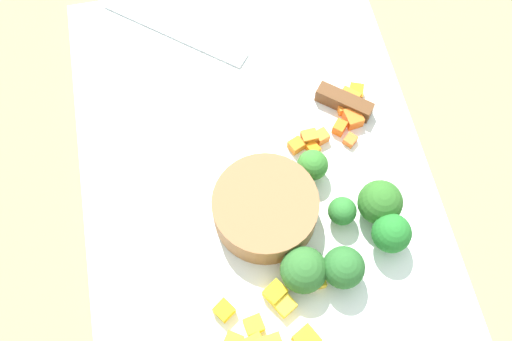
% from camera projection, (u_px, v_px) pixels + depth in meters
% --- Properties ---
extents(ground_plane, '(4.00, 4.00, 0.00)m').
position_uv_depth(ground_plane, '(256.00, 179.00, 0.58)').
color(ground_plane, '#8D7F5D').
extents(cutting_board, '(0.52, 0.35, 0.01)m').
position_uv_depth(cutting_board, '(256.00, 177.00, 0.58)').
color(cutting_board, white).
rests_on(cutting_board, ground_plane).
extents(prep_bowl, '(0.10, 0.10, 0.04)m').
position_uv_depth(prep_bowl, '(262.00, 209.00, 0.54)').
color(prep_bowl, '#99683E').
rests_on(prep_bowl, cutting_board).
extents(chef_knife, '(0.23, 0.27, 0.02)m').
position_uv_depth(chef_knife, '(274.00, 72.00, 0.62)').
color(chef_knife, silver).
rests_on(chef_knife, cutting_board).
extents(carrot_dice_0, '(0.01, 0.01, 0.01)m').
position_uv_depth(carrot_dice_0, '(343.00, 109.00, 0.60)').
color(carrot_dice_0, orange).
rests_on(carrot_dice_0, cutting_board).
extents(carrot_dice_1, '(0.02, 0.02, 0.01)m').
position_uv_depth(carrot_dice_1, '(313.00, 148.00, 0.58)').
color(carrot_dice_1, orange).
rests_on(carrot_dice_1, cutting_board).
extents(carrot_dice_2, '(0.02, 0.02, 0.01)m').
position_uv_depth(carrot_dice_2, '(350.00, 140.00, 0.58)').
color(carrot_dice_2, orange).
rests_on(carrot_dice_2, cutting_board).
extents(carrot_dice_3, '(0.02, 0.02, 0.01)m').
position_uv_depth(carrot_dice_3, '(340.00, 127.00, 0.59)').
color(carrot_dice_3, orange).
rests_on(carrot_dice_3, cutting_board).
extents(carrot_dice_4, '(0.02, 0.02, 0.01)m').
position_uv_depth(carrot_dice_4, '(353.00, 118.00, 0.59)').
color(carrot_dice_4, orange).
rests_on(carrot_dice_4, cutting_board).
extents(carrot_dice_5, '(0.01, 0.02, 0.01)m').
position_uv_depth(carrot_dice_5, '(309.00, 137.00, 0.58)').
color(carrot_dice_5, orange).
rests_on(carrot_dice_5, cutting_board).
extents(carrot_dice_6, '(0.02, 0.02, 0.01)m').
position_uv_depth(carrot_dice_6, '(356.00, 93.00, 0.61)').
color(carrot_dice_6, orange).
rests_on(carrot_dice_6, cutting_board).
extents(carrot_dice_7, '(0.03, 0.03, 0.02)m').
position_uv_depth(carrot_dice_7, '(349.00, 99.00, 0.60)').
color(carrot_dice_7, orange).
rests_on(carrot_dice_7, cutting_board).
extents(carrot_dice_8, '(0.01, 0.01, 0.01)m').
position_uv_depth(carrot_dice_8, '(365.00, 107.00, 0.60)').
color(carrot_dice_8, orange).
rests_on(carrot_dice_8, cutting_board).
extents(carrot_dice_9, '(0.02, 0.02, 0.01)m').
position_uv_depth(carrot_dice_9, '(296.00, 145.00, 0.58)').
color(carrot_dice_9, orange).
rests_on(carrot_dice_9, cutting_board).
extents(carrot_dice_10, '(0.02, 0.02, 0.01)m').
position_uv_depth(carrot_dice_10, '(321.00, 137.00, 0.58)').
color(carrot_dice_10, orange).
rests_on(carrot_dice_10, cutting_board).
extents(pepper_dice_0, '(0.01, 0.02, 0.01)m').
position_uv_depth(pepper_dice_0, '(317.00, 282.00, 0.52)').
color(pepper_dice_0, yellow).
rests_on(pepper_dice_0, cutting_board).
extents(pepper_dice_1, '(0.02, 0.02, 0.01)m').
position_uv_depth(pepper_dice_1, '(254.00, 325.00, 0.50)').
color(pepper_dice_1, yellow).
rests_on(pepper_dice_1, cutting_board).
extents(pepper_dice_2, '(0.03, 0.03, 0.02)m').
position_uv_depth(pepper_dice_2, '(296.00, 269.00, 0.52)').
color(pepper_dice_2, yellow).
rests_on(pepper_dice_2, cutting_board).
extents(pepper_dice_3, '(0.03, 0.03, 0.02)m').
position_uv_depth(pepper_dice_3, '(307.00, 340.00, 0.50)').
color(pepper_dice_3, yellow).
rests_on(pepper_dice_3, cutting_board).
extents(pepper_dice_4, '(0.02, 0.02, 0.01)m').
position_uv_depth(pepper_dice_4, '(286.00, 306.00, 0.51)').
color(pepper_dice_4, yellow).
rests_on(pepper_dice_4, cutting_board).
extents(pepper_dice_5, '(0.02, 0.02, 0.02)m').
position_uv_depth(pepper_dice_5, '(275.00, 293.00, 0.51)').
color(pepper_dice_5, yellow).
rests_on(pepper_dice_5, cutting_board).
extents(pepper_dice_7, '(0.02, 0.02, 0.01)m').
position_uv_depth(pepper_dice_7, '(224.00, 310.00, 0.51)').
color(pepper_dice_7, yellow).
rests_on(pepper_dice_7, cutting_board).
extents(broccoli_floret_0, '(0.03, 0.03, 0.03)m').
position_uv_depth(broccoli_floret_0, '(342.00, 211.00, 0.54)').
color(broccoli_floret_0, '#89B854').
rests_on(broccoli_floret_0, cutting_board).
extents(broccoli_floret_1, '(0.04, 0.04, 0.04)m').
position_uv_depth(broccoli_floret_1, '(343.00, 268.00, 0.51)').
color(broccoli_floret_1, '#89B460').
rests_on(broccoli_floret_1, cutting_board).
extents(broccoli_floret_2, '(0.04, 0.04, 0.04)m').
position_uv_depth(broccoli_floret_2, '(391.00, 233.00, 0.52)').
color(broccoli_floret_2, '#81C256').
rests_on(broccoli_floret_2, cutting_board).
extents(broccoli_floret_3, '(0.04, 0.04, 0.05)m').
position_uv_depth(broccoli_floret_3, '(380.00, 203.00, 0.53)').
color(broccoli_floret_3, '#94BF63').
rests_on(broccoli_floret_3, cutting_board).
extents(broccoli_floret_4, '(0.03, 0.03, 0.04)m').
position_uv_depth(broccoli_floret_4, '(313.00, 165.00, 0.56)').
color(broccoli_floret_4, '#90BB69').
rests_on(broccoli_floret_4, cutting_board).
extents(broccoli_floret_5, '(0.04, 0.04, 0.04)m').
position_uv_depth(broccoli_floret_5, '(304.00, 270.00, 0.51)').
color(broccoli_floret_5, '#8EC060').
rests_on(broccoli_floret_5, cutting_board).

